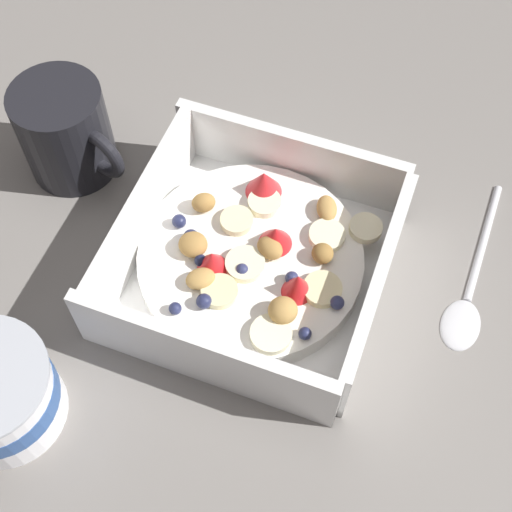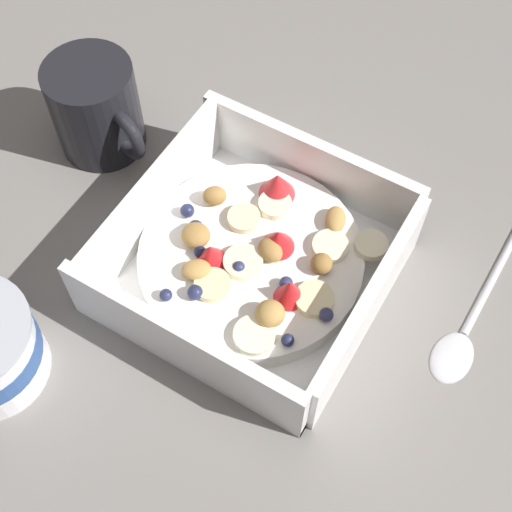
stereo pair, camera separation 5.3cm
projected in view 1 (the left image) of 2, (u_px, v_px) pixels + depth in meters
ground_plane at (246, 284)px, 0.60m from camera, size 2.40×2.40×0.00m
fruit_bowl at (257, 260)px, 0.59m from camera, size 0.21×0.21×0.07m
spoon at (469, 296)px, 0.59m from camera, size 0.03×0.17×0.01m
coffee_mug at (67, 132)px, 0.63m from camera, size 0.11×0.08×0.09m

